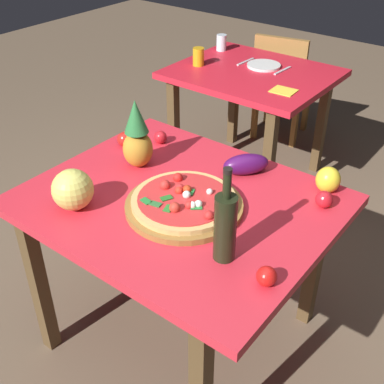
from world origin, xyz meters
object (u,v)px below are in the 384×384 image
tomato_by_bottle (160,137)px  drinking_glass_juice (198,57)px  knife_utensil (283,71)px  wine_bottle (225,226)px  background_table (252,88)px  pizza_board (184,206)px  drinking_glass_water (221,43)px  tomato_at_corner (267,276)px  pineapple_left (137,137)px  eggplant (246,164)px  dinner_plate (264,65)px  fork_utensil (246,62)px  tomato_beside_pepper (324,199)px  napkin_folded (284,91)px  dining_chair (282,81)px  melon (73,190)px  tomato_near_board (125,139)px  pizza (184,200)px  display_table (180,217)px  bell_pepper (328,180)px

tomato_by_bottle → drinking_glass_juice: (-0.51, 0.98, 0.03)m
knife_utensil → wine_bottle: bearing=-63.2°
background_table → pizza_board: size_ratio=2.17×
drinking_glass_water → knife_utensil: size_ratio=0.61×
tomato_at_corner → pineapple_left: bearing=160.0°
pineapple_left → eggplant: (0.41, 0.23, -0.09)m
wine_bottle → dinner_plate: (-0.86, 1.71, -0.12)m
eggplant → fork_utensil: eggplant is taller
eggplant → tomato_beside_pepper: eggplant is taller
wine_bottle → fork_utensil: bearing=120.3°
pineapple_left → napkin_folded: size_ratio=2.21×
background_table → pineapple_left: pineapple_left is taller
drinking_glass_juice → napkin_folded: size_ratio=0.83×
pineapple_left → fork_utensil: 1.49m
wine_bottle → knife_utensil: bearing=112.8°
dining_chair → pineapple_left: size_ratio=2.75×
melon → pizza_board: bearing=36.2°
wine_bottle → tomato_at_corner: bearing=-8.2°
pizza_board → knife_utensil: (-0.44, 1.57, -0.01)m
pineapple_left → fork_utensil: (-0.35, 1.44, -0.13)m
pizza_board → pineapple_left: size_ratio=1.48×
dinner_plate → melon: bearing=-82.6°
tomato_near_board → napkin_folded: tomato_near_board is taller
background_table → knife_utensil: size_ratio=5.51×
pineapple_left → drinking_glass_juice: pineapple_left is taller
dining_chair → drinking_glass_juice: size_ratio=7.34×
background_table → fork_utensil: size_ratio=5.51×
pizza → fork_utensil: 1.73m
display_table → drinking_glass_water: bearing=119.8°
background_table → drinking_glass_juice: size_ratio=8.56×
background_table → wine_bottle: 1.83m
bell_pepper → knife_utensil: (-0.82, 1.11, -0.05)m
pizza_board → tomato_at_corner: size_ratio=6.80×
eggplant → bell_pepper: bearing=15.3°
display_table → tomato_at_corner: (0.52, -0.21, 0.13)m
tomato_near_board → drinking_glass_juice: size_ratio=0.60×
pizza → wine_bottle: size_ratio=1.16×
pizza → drinking_glass_water: size_ratio=3.69×
bell_pepper → tomato_beside_pepper: bearing=-71.3°
pineapple_left → dinner_plate: size_ratio=1.40×
drinking_glass_juice → pineapple_left: bearing=-64.5°
pizza_board → tomato_near_board: 0.58m
melon → tomato_by_bottle: (-0.08, 0.60, -0.05)m
tomato_beside_pepper → drinking_glass_juice: bearing=143.8°
knife_utensil → tomato_at_corner: bearing=-58.6°
display_table → background_table: 1.51m
eggplant → dining_chair: bearing=113.4°
tomato_at_corner → tomato_beside_pepper: (-0.04, 0.50, 0.00)m
background_table → drinking_glass_juice: drinking_glass_juice is taller
bell_pepper → tomato_at_corner: size_ratio=1.64×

